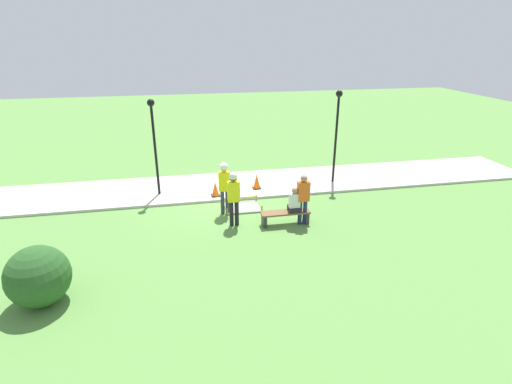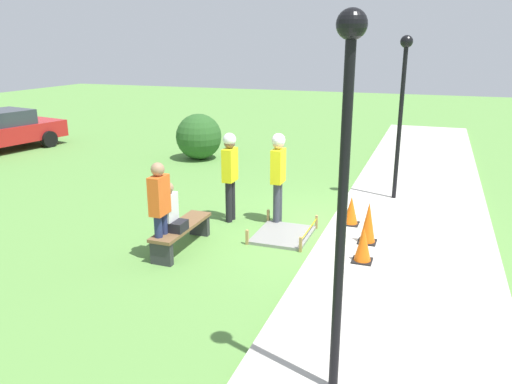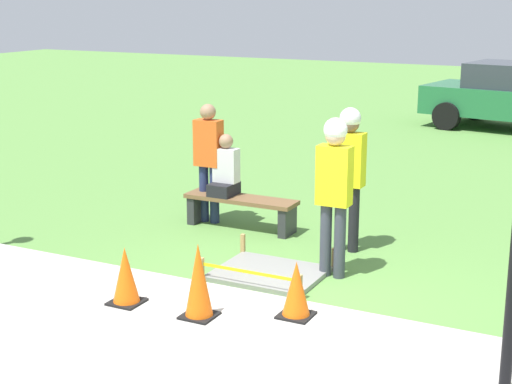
{
  "view_description": "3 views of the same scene",
  "coord_description": "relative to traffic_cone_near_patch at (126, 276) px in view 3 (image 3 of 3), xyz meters",
  "views": [
    {
      "loc": [
        1.51,
        14.3,
        6.14
      ],
      "look_at": [
        -0.9,
        2.12,
        1.18
      ],
      "focal_mm": 28.0,
      "sensor_mm": 36.0,
      "label": 1
    },
    {
      "loc": [
        -9.56,
        -1.88,
        3.7
      ],
      "look_at": [
        -1.1,
        1.17,
        1.01
      ],
      "focal_mm": 35.0,
      "sensor_mm": 36.0,
      "label": 2
    },
    {
      "loc": [
        3.27,
        -7.33,
        3.34
      ],
      "look_at": [
        -1.05,
        1.2,
        0.91
      ],
      "focal_mm": 55.0,
      "sensor_mm": 36.0,
      "label": 3
    }
  ],
  "objects": [
    {
      "name": "ground_plane",
      "position": [
        1.53,
        0.93,
        -0.41
      ],
      "size": [
        60.0,
        60.0,
        0.0
      ],
      "primitive_type": "plane",
      "color": "#5B8E42"
    },
    {
      "name": "sidewalk",
      "position": [
        1.53,
        -0.67,
        -0.36
      ],
      "size": [
        28.0,
        3.19,
        0.1
      ],
      "color": "#BCB7AD",
      "rests_on": "ground_plane"
    },
    {
      "name": "wet_concrete_patch",
      "position": [
        0.89,
        1.68,
        -0.38
      ],
      "size": [
        1.32,
        1.1,
        0.29
      ],
      "color": "gray",
      "rests_on": "ground_plane"
    },
    {
      "name": "traffic_cone_near_patch",
      "position": [
        0.0,
        0.0,
        0.0
      ],
      "size": [
        0.34,
        0.34,
        0.63
      ],
      "color": "black",
      "rests_on": "sidewalk"
    },
    {
      "name": "traffic_cone_far_patch",
      "position": [
        0.89,
        0.04,
        0.08
      ],
      "size": [
        0.34,
        0.34,
        0.79
      ],
      "color": "black",
      "rests_on": "sidewalk"
    },
    {
      "name": "traffic_cone_sidewalk_edge",
      "position": [
        1.77,
        0.5,
        -0.02
      ],
      "size": [
        0.34,
        0.34,
        0.6
      ],
      "color": "black",
      "rests_on": "sidewalk"
    },
    {
      "name": "park_bench",
      "position": [
        -0.35,
        3.29,
        -0.08
      ],
      "size": [
        1.68,
        0.44,
        0.47
      ],
      "color": "#2D2D33",
      "rests_on": "ground_plane"
    },
    {
      "name": "person_seated_on_bench",
      "position": [
        -0.63,
        3.34,
        0.41
      ],
      "size": [
        0.36,
        0.44,
        0.89
      ],
      "color": "black",
      "rests_on": "park_bench"
    },
    {
      "name": "worker_supervisor",
      "position": [
        1.57,
        2.02,
        0.77
      ],
      "size": [
        0.4,
        0.28,
        1.94
      ],
      "color": "#383D47",
      "rests_on": "ground_plane"
    },
    {
      "name": "worker_assistant",
      "position": [
        1.39,
        3.03,
        0.76
      ],
      "size": [
        0.4,
        0.28,
        1.92
      ],
      "color": "black",
      "rests_on": "ground_plane"
    },
    {
      "name": "bystander_in_orange_shirt",
      "position": [
        -0.93,
        3.37,
        0.6
      ],
      "size": [
        0.4,
        0.23,
        1.78
      ],
      "color": "navy",
      "rests_on": "ground_plane"
    }
  ]
}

